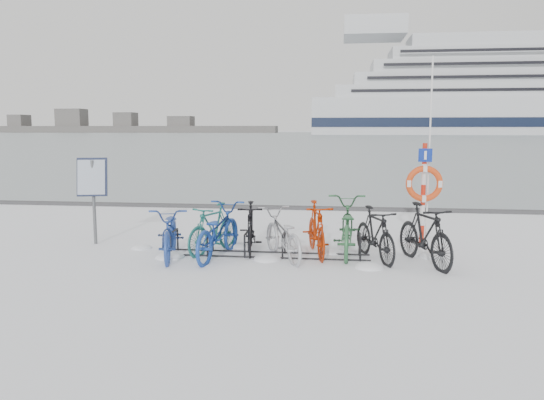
# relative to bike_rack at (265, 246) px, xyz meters

# --- Properties ---
(ground) EXTENTS (900.00, 900.00, 0.00)m
(ground) POSITION_rel_bike_rack_xyz_m (0.00, 0.00, -0.18)
(ground) COLOR white
(ground) RESTS_ON ground
(ice_sheet) EXTENTS (400.00, 298.00, 0.02)m
(ice_sheet) POSITION_rel_bike_rack_xyz_m (0.00, 155.00, -0.17)
(ice_sheet) COLOR #9CAAB0
(ice_sheet) RESTS_ON ground
(quay_edge) EXTENTS (400.00, 0.25, 0.10)m
(quay_edge) POSITION_rel_bike_rack_xyz_m (0.00, 5.90, -0.13)
(quay_edge) COLOR #3F3F42
(quay_edge) RESTS_ON ground
(bike_rack) EXTENTS (4.00, 0.48, 0.46)m
(bike_rack) POSITION_rel_bike_rack_xyz_m (0.00, 0.00, 0.00)
(bike_rack) COLOR black
(bike_rack) RESTS_ON ground
(info_board) EXTENTS (0.65, 0.38, 1.83)m
(info_board) POSITION_rel_bike_rack_xyz_m (-3.72, 0.57, 1.14)
(info_board) COLOR #595B5E
(info_board) RESTS_ON ground
(lifebuoy_station) EXTENTS (0.75, 0.22, 3.88)m
(lifebuoy_station) POSITION_rel_bike_rack_xyz_m (3.13, 1.24, 1.12)
(lifebuoy_station) COLOR red
(lifebuoy_station) RESTS_ON ground
(cruise_ferry) EXTENTS (154.52, 29.11, 50.77)m
(cruise_ferry) POSITION_rel_bike_rack_xyz_m (67.92, 195.61, 13.65)
(cruise_ferry) COLOR silver
(cruise_ferry) RESTS_ON ground
(shoreline) EXTENTS (180.00, 12.00, 9.50)m
(shoreline) POSITION_rel_bike_rack_xyz_m (-122.02, 260.00, 2.61)
(shoreline) COLOR #515151
(shoreline) RESTS_ON ground
(bike_0) EXTENTS (1.09, 2.05, 1.02)m
(bike_0) POSITION_rel_bike_rack_xyz_m (-1.77, -0.28, 0.33)
(bike_0) COLOR #234091
(bike_0) RESTS_ON ground
(bike_1) EXTENTS (1.05, 1.71, 1.00)m
(bike_1) POSITION_rel_bike_rack_xyz_m (-1.06, 0.21, 0.32)
(bike_1) COLOR #206B63
(bike_1) RESTS_ON ground
(bike_2) EXTENTS (1.01, 2.09, 1.05)m
(bike_2) POSITION_rel_bike_rack_xyz_m (-0.88, -0.21, 0.35)
(bike_2) COLOR #1A3F9A
(bike_2) RESTS_ON ground
(bike_3) EXTENTS (0.70, 1.73, 1.01)m
(bike_3) POSITION_rel_bike_rack_xyz_m (-0.34, 0.36, 0.32)
(bike_3) COLOR black
(bike_3) RESTS_ON ground
(bike_4) EXTENTS (1.38, 1.92, 0.96)m
(bike_4) POSITION_rel_bike_rack_xyz_m (0.35, -0.13, 0.30)
(bike_4) COLOR #AAABB1
(bike_4) RESTS_ON ground
(bike_5) EXTENTS (0.85, 1.84, 1.07)m
(bike_5) POSITION_rel_bike_rack_xyz_m (0.97, 0.23, 0.35)
(bike_5) COLOR #A52503
(bike_5) RESTS_ON ground
(bike_6) EXTENTS (0.80, 2.16, 1.12)m
(bike_6) POSITION_rel_bike_rack_xyz_m (1.55, 0.42, 0.38)
(bike_6) COLOR #2C633A
(bike_6) RESTS_ON ground
(bike_7) EXTENTS (1.04, 1.75, 1.02)m
(bike_7) POSITION_rel_bike_rack_xyz_m (2.07, -0.02, 0.33)
(bike_7) COLOR black
(bike_7) RESTS_ON ground
(bike_8) EXTENTS (1.16, 1.94, 1.13)m
(bike_8) POSITION_rel_bike_rack_xyz_m (2.94, -0.25, 0.38)
(bike_8) COLOR black
(bike_8) RESTS_ON ground
(snow_drifts) EXTENTS (6.18, 1.80, 0.19)m
(snow_drifts) POSITION_rel_bike_rack_xyz_m (0.34, 0.01, -0.18)
(snow_drifts) COLOR white
(snow_drifts) RESTS_ON ground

